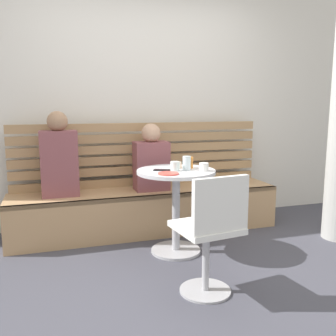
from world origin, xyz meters
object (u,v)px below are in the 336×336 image
at_px(cafe_table, 176,195).
at_px(cup_glass_tall, 187,163).
at_px(cup_glass_short, 175,166).
at_px(cup_tumbler_orange, 189,163).
at_px(booth_bench, 147,211).
at_px(phone_on_table, 162,170).
at_px(plate_small, 168,174).
at_px(cup_ceramic_white, 204,167).
at_px(cup_espresso_small, 178,165).
at_px(person_adult, 59,158).
at_px(person_child_left, 151,161).
at_px(white_chair, 211,231).

xyz_separation_m(cafe_table, cup_glass_tall, (0.09, -0.02, 0.28)).
height_order(cup_glass_short, cup_tumbler_orange, cup_tumbler_orange).
xyz_separation_m(booth_bench, phone_on_table, (-0.02, -0.59, 0.52)).
height_order(cup_tumbler_orange, plate_small, cup_tumbler_orange).
bearing_deg(cup_ceramic_white, cup_espresso_small, 127.01).
bearing_deg(plate_small, phone_on_table, 89.88).
xyz_separation_m(person_adult, cup_glass_tall, (1.04, -0.65, 0.00)).
bearing_deg(booth_bench, person_child_left, -2.96).
xyz_separation_m(white_chair, phone_on_table, (-0.09, 0.83, 0.28)).
bearing_deg(cafe_table, booth_bench, 100.18).
xyz_separation_m(cup_ceramic_white, plate_small, (-0.33, -0.05, -0.03)).
relative_size(booth_bench, plate_small, 15.88).
height_order(booth_bench, white_chair, white_chair).
bearing_deg(phone_on_table, cup_glass_short, -90.17).
xyz_separation_m(person_child_left, cup_ceramic_white, (0.27, -0.72, 0.04)).
height_order(cafe_table, cup_glass_tall, cup_glass_tall).
bearing_deg(cup_tumbler_orange, cup_glass_tall, -123.51).
xyz_separation_m(person_child_left, cup_glass_tall, (0.15, -0.62, 0.06)).
xyz_separation_m(cup_ceramic_white, cup_tumbler_orange, (-0.07, 0.18, 0.02)).
xyz_separation_m(person_adult, phone_on_table, (0.82, -0.61, -0.06)).
relative_size(plate_small, phone_on_table, 1.21).
relative_size(person_adult, phone_on_table, 5.69).
bearing_deg(cup_glass_tall, plate_small, -145.37).
distance_m(booth_bench, cup_glass_tall, 0.87).
bearing_deg(plate_small, cafe_table, 53.80).
height_order(cup_ceramic_white, cup_glass_short, cup_glass_short).
height_order(white_chair, phone_on_table, white_chair).
xyz_separation_m(cup_espresso_small, cup_glass_tall, (0.04, -0.11, 0.03)).
distance_m(plate_small, phone_on_table, 0.18).
distance_m(booth_bench, cafe_table, 0.68).
height_order(person_adult, cup_espresso_small, person_adult).
height_order(cup_glass_short, cup_espresso_small, cup_glass_short).
xyz_separation_m(person_child_left, phone_on_table, (-0.06, -0.59, 0.01)).
relative_size(white_chair, cup_tumbler_orange, 8.50).
bearing_deg(cup_espresso_small, booth_bench, 107.06).
relative_size(cup_glass_short, plate_small, 0.47).
height_order(cup_espresso_small, plate_small, cup_espresso_small).
height_order(person_child_left, cup_tumbler_orange, person_child_left).
bearing_deg(cup_glass_short, white_chair, -90.52).
bearing_deg(white_chair, cafe_table, 87.89).
bearing_deg(plate_small, cup_ceramic_white, 8.55).
xyz_separation_m(cafe_table, white_chair, (-0.03, -0.81, -0.05)).
height_order(plate_small, phone_on_table, plate_small).
relative_size(person_child_left, cup_glass_short, 8.38).
bearing_deg(phone_on_table, white_chair, -148.72).
bearing_deg(cup_espresso_small, cup_glass_tall, -71.41).
height_order(booth_bench, cup_ceramic_white, cup_ceramic_white).
bearing_deg(booth_bench, white_chair, -86.85).
xyz_separation_m(cafe_table, person_child_left, (-0.06, 0.60, 0.22)).
relative_size(cafe_table, person_child_left, 1.10).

